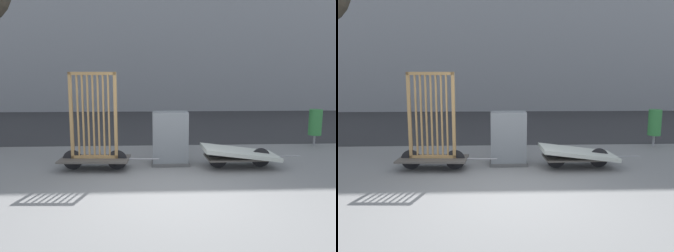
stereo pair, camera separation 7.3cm
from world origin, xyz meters
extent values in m
plane|color=slate|center=(0.00, 0.00, 0.00)|extent=(60.00, 60.00, 0.00)
cube|color=#2D2D30|center=(0.00, 9.37, 0.00)|extent=(56.00, 10.07, 0.01)
cube|color=#4C4742|center=(-1.70, 1.71, 0.25)|extent=(1.63, 0.84, 0.04)
cylinder|color=black|center=(-1.19, 1.68, 0.23)|extent=(0.46, 0.06, 0.46)
cylinder|color=black|center=(-2.22, 1.73, 0.23)|extent=(0.46, 0.06, 0.46)
cylinder|color=gray|center=(-0.56, 1.65, 0.25)|extent=(0.70, 0.07, 0.03)
cube|color=#A87F4C|center=(-1.70, 1.71, 0.30)|extent=(1.08, 0.13, 0.07)
cube|color=#A87F4C|center=(-1.70, 1.71, 2.21)|extent=(1.08, 0.13, 0.07)
cube|color=#A87F4C|center=(-2.21, 1.73, 1.26)|extent=(0.07, 0.07, 1.98)
cube|color=#A87F4C|center=(-1.20, 1.68, 1.26)|extent=(0.07, 0.07, 1.98)
cube|color=#A87F4C|center=(-2.05, 1.72, 1.26)|extent=(0.04, 0.05, 1.91)
cube|color=#A87F4C|center=(-1.94, 1.72, 1.26)|extent=(0.04, 0.05, 1.91)
cube|color=#A87F4C|center=(-1.82, 1.71, 1.26)|extent=(0.04, 0.05, 1.91)
cube|color=#A87F4C|center=(-1.70, 1.71, 1.26)|extent=(0.04, 0.05, 1.91)
cube|color=#A87F4C|center=(-1.59, 1.70, 1.26)|extent=(0.04, 0.05, 1.91)
cube|color=#A87F4C|center=(-1.47, 1.69, 1.26)|extent=(0.04, 0.05, 1.91)
cube|color=#A87F4C|center=(-1.35, 1.69, 1.26)|extent=(0.04, 0.05, 1.91)
cube|color=#4C4742|center=(1.70, 1.71, 0.25)|extent=(1.61, 0.81, 0.04)
cylinder|color=black|center=(2.22, 1.72, 0.23)|extent=(0.46, 0.05, 0.46)
cylinder|color=black|center=(1.19, 1.69, 0.23)|extent=(0.46, 0.05, 0.46)
cylinder|color=gray|center=(2.85, 1.74, 0.25)|extent=(0.70, 0.05, 0.03)
cube|color=#B2B7AD|center=(1.70, 1.71, 0.37)|extent=(1.80, 0.96, 0.32)
cube|color=#4C4C4C|center=(0.07, 2.07, 0.04)|extent=(0.91, 0.60, 0.08)
cube|color=slate|center=(0.07, 2.07, 0.65)|extent=(0.85, 0.54, 1.31)
cylinder|color=gray|center=(4.67, 3.98, 0.18)|extent=(0.06, 0.06, 0.35)
cylinder|color=#337F3D|center=(4.67, 3.98, 0.75)|extent=(0.39, 0.39, 0.79)
camera|label=1|loc=(-0.38, -5.77, 2.15)|focal=35.00mm
camera|label=2|loc=(-0.31, -5.77, 2.15)|focal=35.00mm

